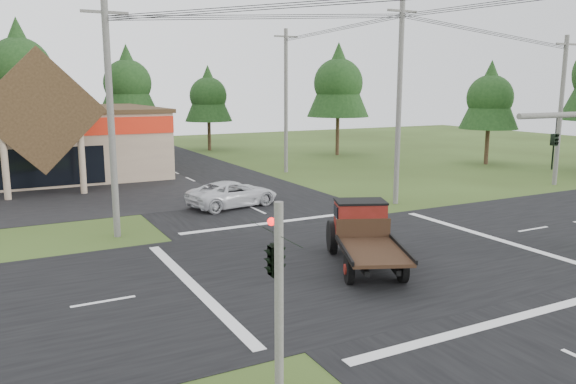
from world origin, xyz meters
TOP-DOWN VIEW (x-y plane):
  - ground at (0.00, 0.00)m, footprint 120.00×120.00m
  - road_ns at (0.00, 0.00)m, footprint 12.00×120.00m
  - road_ew at (0.00, 0.00)m, footprint 120.00×12.00m
  - traffic_signal_corner at (-7.50, -7.32)m, footprint 0.53×2.48m
  - utility_pole_nw at (-8.00, 8.00)m, footprint 2.00×0.30m
  - utility_pole_ne at (8.00, 8.00)m, footprint 2.00×0.30m
  - utility_pole_far at (22.00, 8.00)m, footprint 2.00×0.30m
  - utility_pole_n at (8.00, 22.00)m, footprint 2.00×0.30m
  - tree_row_c at (-10.00, 41.00)m, footprint 7.28×7.28m
  - tree_row_d at (0.00, 42.00)m, footprint 6.16×6.16m
  - tree_row_e at (8.00, 40.00)m, footprint 5.04×5.04m
  - tree_side_ne at (18.00, 30.00)m, footprint 6.16×6.16m
  - tree_side_e_near at (26.00, 18.00)m, footprint 5.04×5.04m
  - antique_flatbed_truck at (-0.57, -1.01)m, footprint 4.32×6.18m
  - white_pickup at (-0.78, 11.69)m, footprint 5.67×3.38m

SIDE VIEW (x-z plane):
  - ground at x=0.00m, z-range 0.00..0.00m
  - road_ns at x=0.00m, z-range 0.00..0.02m
  - road_ew at x=0.00m, z-range 0.00..0.02m
  - white_pickup at x=-0.78m, z-range 0.00..1.48m
  - antique_flatbed_truck at x=-0.57m, z-range 0.00..2.42m
  - traffic_signal_corner at x=-7.50m, z-range 1.32..5.72m
  - utility_pole_far at x=22.00m, z-range 0.14..10.34m
  - utility_pole_nw at x=-8.00m, z-range 0.14..10.64m
  - utility_pole_n at x=8.00m, z-range 0.14..11.34m
  - utility_pole_ne at x=8.00m, z-range 0.14..11.64m
  - tree_row_e at x=8.00m, z-range 1.49..10.58m
  - tree_side_e_near at x=26.00m, z-range 1.49..10.58m
  - tree_row_d at x=0.00m, z-range 1.82..12.93m
  - tree_side_ne at x=18.00m, z-range 1.82..12.93m
  - tree_row_c at x=-10.00m, z-range 2.16..15.29m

